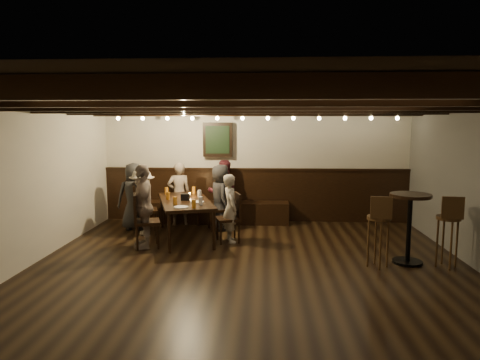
# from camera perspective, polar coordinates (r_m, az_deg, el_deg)

# --- Properties ---
(room) EXTENTS (7.00, 7.00, 7.00)m
(room) POSITION_cam_1_polar(r_m,az_deg,el_deg) (7.92, -0.18, 0.18)
(room) COLOR black
(room) RESTS_ON ground
(dining_table) EXTENTS (1.37, 2.05, 0.71)m
(dining_table) POSITION_cam_1_polar(r_m,az_deg,el_deg) (7.86, -7.33, -3.06)
(dining_table) COLOR black
(dining_table) RESTS_ON floor
(chair_left_near) EXTENTS (0.55, 0.55, 0.96)m
(chair_left_near) POSITION_cam_1_polar(r_m,az_deg,el_deg) (8.33, -12.61, -5.09)
(chair_left_near) COLOR black
(chair_left_near) RESTS_ON floor
(chair_left_far) EXTENTS (0.53, 0.53, 0.92)m
(chair_left_far) POSITION_cam_1_polar(r_m,az_deg,el_deg) (7.45, -12.41, -6.65)
(chair_left_far) COLOR black
(chair_left_far) RESTS_ON floor
(chair_right_near) EXTENTS (0.49, 0.49, 0.86)m
(chair_right_near) POSITION_cam_1_polar(r_m,az_deg,el_deg) (8.49, -2.81, -4.89)
(chair_right_near) COLOR black
(chair_right_near) RESTS_ON floor
(chair_right_far) EXTENTS (0.50, 0.50, 0.87)m
(chair_right_far) POSITION_cam_1_polar(r_m,az_deg,el_deg) (7.63, -1.48, -6.28)
(chair_right_far) COLOR black
(chair_right_far) RESTS_ON floor
(person_bench_left) EXTENTS (0.75, 0.60, 1.33)m
(person_bench_left) POSITION_cam_1_polar(r_m,az_deg,el_deg) (8.70, -13.94, -2.10)
(person_bench_left) COLOR #2B2B2E
(person_bench_left) RESTS_ON floor
(person_bench_centre) EXTENTS (0.55, 0.44, 1.30)m
(person_bench_centre) POSITION_cam_1_polar(r_m,az_deg,el_deg) (8.89, -8.13, -1.84)
(person_bench_centre) COLOR gray
(person_bench_centre) RESTS_ON floor
(person_bench_right) EXTENTS (0.77, 0.68, 1.34)m
(person_bench_right) POSITION_cam_1_polar(r_m,az_deg,el_deg) (8.88, -2.24, -1.64)
(person_bench_right) COLOR #541D26
(person_bench_right) RESTS_ON floor
(person_left_near) EXTENTS (0.68, 0.91, 1.25)m
(person_left_near) POSITION_cam_1_polar(r_m,az_deg,el_deg) (8.26, -12.88, -2.85)
(person_left_near) COLOR #A4998A
(person_left_near) RESTS_ON floor
(person_left_far) EXTENTS (0.58, 0.90, 1.42)m
(person_left_far) POSITION_cam_1_polar(r_m,az_deg,el_deg) (7.36, -12.74, -3.41)
(person_left_far) COLOR gray
(person_left_far) RESTS_ON floor
(person_right_near) EXTENTS (0.58, 0.73, 1.30)m
(person_right_near) POSITION_cam_1_polar(r_m,az_deg,el_deg) (8.42, -2.62, -2.31)
(person_right_near) COLOR black
(person_right_near) RESTS_ON floor
(person_right_far) EXTENTS (0.41, 0.51, 1.21)m
(person_right_far) POSITION_cam_1_polar(r_m,az_deg,el_deg) (7.56, -1.26, -3.77)
(person_right_far) COLOR #A9A18F
(person_right_far) RESTS_ON floor
(pint_a) EXTENTS (0.07, 0.07, 0.14)m
(pint_a) POSITION_cam_1_polar(r_m,az_deg,el_deg) (8.50, -9.78, -1.44)
(pint_a) COLOR #BF7219
(pint_a) RESTS_ON dining_table
(pint_b) EXTENTS (0.07, 0.07, 0.14)m
(pint_b) POSITION_cam_1_polar(r_m,az_deg,el_deg) (8.51, -6.19, -1.36)
(pint_b) COLOR #BF7219
(pint_b) RESTS_ON dining_table
(pint_c) EXTENTS (0.07, 0.07, 0.14)m
(pint_c) POSITION_cam_1_polar(r_m,az_deg,el_deg) (7.91, -9.59, -2.10)
(pint_c) COLOR #BF7219
(pint_c) RESTS_ON dining_table
(pint_d) EXTENTS (0.07, 0.07, 0.14)m
(pint_d) POSITION_cam_1_polar(r_m,az_deg,el_deg) (8.08, -5.40, -1.83)
(pint_d) COLOR silver
(pint_d) RESTS_ON dining_table
(pint_e) EXTENTS (0.07, 0.07, 0.14)m
(pint_e) POSITION_cam_1_polar(r_m,az_deg,el_deg) (7.38, -8.64, -2.77)
(pint_e) COLOR #BF7219
(pint_e) RESTS_ON dining_table
(pint_f) EXTENTS (0.07, 0.07, 0.14)m
(pint_f) POSITION_cam_1_polar(r_m,az_deg,el_deg) (7.33, -5.29, -2.78)
(pint_f) COLOR silver
(pint_f) RESTS_ON dining_table
(pint_g) EXTENTS (0.07, 0.07, 0.14)m
(pint_g) POSITION_cam_1_polar(r_m,az_deg,el_deg) (7.07, -6.18, -3.18)
(pint_g) COLOR #BF7219
(pint_g) RESTS_ON dining_table
(plate_near) EXTENTS (0.24, 0.24, 0.01)m
(plate_near) POSITION_cam_1_polar(r_m,az_deg,el_deg) (7.15, -7.87, -3.59)
(plate_near) COLOR white
(plate_near) RESTS_ON dining_table
(plate_far) EXTENTS (0.24, 0.24, 0.01)m
(plate_far) POSITION_cam_1_polar(r_m,az_deg,el_deg) (7.58, -5.72, -2.93)
(plate_far) COLOR white
(plate_far) RESTS_ON dining_table
(condiment_caddy) EXTENTS (0.15, 0.10, 0.12)m
(condiment_caddy) POSITION_cam_1_polar(r_m,az_deg,el_deg) (7.79, -7.30, -2.27)
(condiment_caddy) COLOR black
(condiment_caddy) RESTS_ON dining_table
(candle) EXTENTS (0.05, 0.05, 0.05)m
(candle) POSITION_cam_1_polar(r_m,az_deg,el_deg) (8.16, -6.75, -2.08)
(candle) COLOR beige
(candle) RESTS_ON dining_table
(high_top_table) EXTENTS (0.60, 0.60, 1.06)m
(high_top_table) POSITION_cam_1_polar(r_m,az_deg,el_deg) (6.85, 21.67, -4.73)
(high_top_table) COLOR black
(high_top_table) RESTS_ON floor
(bar_stool_left) EXTENTS (0.34, 0.36, 1.07)m
(bar_stool_left) POSITION_cam_1_polar(r_m,az_deg,el_deg) (6.58, 17.93, -7.69)
(bar_stool_left) COLOR #382512
(bar_stool_left) RESTS_ON floor
(bar_stool_right) EXTENTS (0.34, 0.36, 1.07)m
(bar_stool_right) POSITION_cam_1_polar(r_m,az_deg,el_deg) (6.95, 25.90, -7.29)
(bar_stool_right) COLOR #382512
(bar_stool_right) RESTS_ON floor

